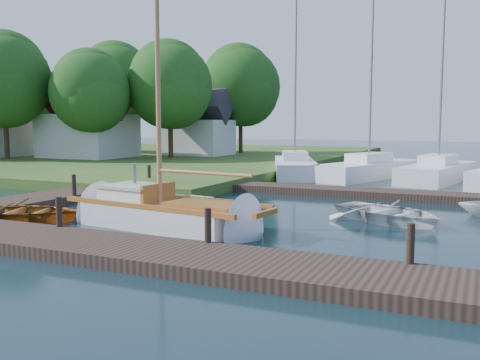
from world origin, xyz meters
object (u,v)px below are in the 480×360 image
at_px(house_c, 197,129).
at_px(marina_boat_1, 369,168).
at_px(tree_1, 4,80).
at_px(tree_3, 170,85).
at_px(mooring_post_4, 74,185).
at_px(tender_c, 388,210).
at_px(dinghy, 20,209).
at_px(mooring_post_5, 149,174).
at_px(mooring_post_3, 410,244).
at_px(mooring_post_2, 208,225).
at_px(marina_boat_0, 295,165).
at_px(house_a, 88,124).
at_px(tree_4, 116,84).
at_px(tree_2, 91,91).
at_px(tree_5, 30,96).
at_px(tender_a, 167,197).
at_px(sailboat, 170,216).
at_px(marina_boat_2, 438,170).
at_px(mooring_post_1, 59,212).
at_px(tree_7, 241,86).

bearing_deg(house_c, marina_boat_1, -27.36).
distance_m(tree_1, tree_3, 11.67).
bearing_deg(mooring_post_4, tree_3, 111.19).
bearing_deg(tender_c, dinghy, 145.28).
distance_m(mooring_post_5, tree_3, 15.66).
bearing_deg(mooring_post_3, mooring_post_4, 158.96).
bearing_deg(mooring_post_2, house_c, 119.86).
bearing_deg(tree_1, tender_c, -21.09).
distance_m(marina_boat_0, house_c, 13.73).
xyz_separation_m(dinghy, house_a, (-14.19, 19.73, 2.56)).
height_order(marina_boat_1, tree_4, marina_boat_1).
relative_size(tree_2, tree_5, 0.97).
bearing_deg(tree_3, tender_a, -58.26).
relative_size(mooring_post_2, mooring_post_4, 1.00).
distance_m(mooring_post_5, tree_4, 23.40).
bearing_deg(tender_a, dinghy, 128.66).
xyz_separation_m(sailboat, dinghy, (-4.79, -1.06, 0.06)).
height_order(marina_boat_1, marina_boat_2, marina_boat_2).
bearing_deg(tender_c, marina_boat_1, 44.54).
height_order(mooring_post_2, tender_c, mooring_post_2).
bearing_deg(mooring_post_3, house_a, 141.07).
bearing_deg(tree_3, mooring_post_2, -56.08).
bearing_deg(sailboat, house_c, 126.01).
bearing_deg(mooring_post_1, marina_boat_2, 67.24).
relative_size(marina_boat_1, tree_7, 1.09).
distance_m(dinghy, tender_c, 11.43).
distance_m(dinghy, marina_boat_1, 19.17).
relative_size(mooring_post_2, tree_2, 0.10).
distance_m(tender_a, tree_1, 24.23).
relative_size(dinghy, tree_3, 0.44).
distance_m(mooring_post_4, marina_boat_2, 18.45).
height_order(tender_a, marina_boat_2, marina_boat_2).
bearing_deg(mooring_post_2, tender_a, 129.77).
bearing_deg(dinghy, tree_1, 28.13).
xyz_separation_m(sailboat, tree_4, (-20.97, 24.72, 6.03)).
bearing_deg(tender_c, house_a, 89.35).
distance_m(tree_1, tree_4, 10.20).
xyz_separation_m(mooring_post_1, house_c, (-11.00, 27.00, 1.88)).
bearing_deg(tender_a, house_c, 4.25).
height_order(dinghy, tree_7, tree_7).
bearing_deg(marina_boat_0, tree_5, 55.82).
bearing_deg(tender_a, mooring_post_3, -144.34).
bearing_deg(tree_4, mooring_post_4, -55.78).
bearing_deg(mooring_post_4, sailboat, -24.05).
relative_size(tender_a, marina_boat_2, 0.29).
bearing_deg(tree_2, marina_boat_2, -0.05).
bearing_deg(marina_boat_0, mooring_post_5, 134.40).
bearing_deg(tree_2, mooring_post_3, -38.44).
distance_m(tree_4, tree_7, 10.77).
height_order(house_a, tree_3, tree_3).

